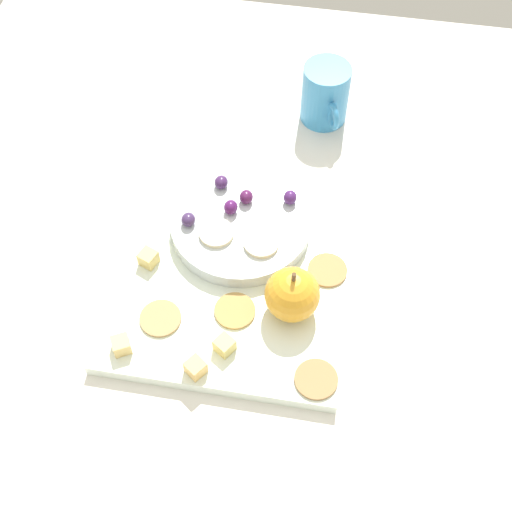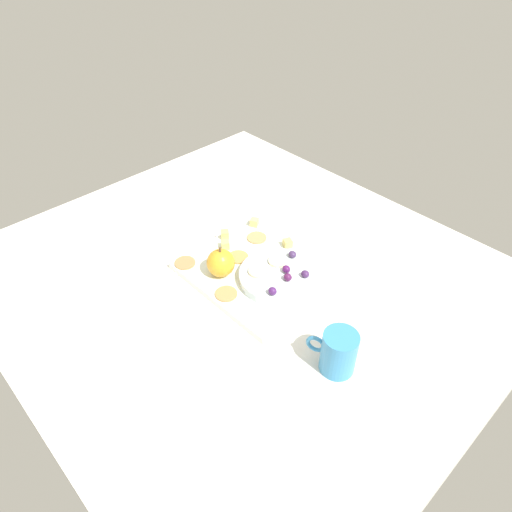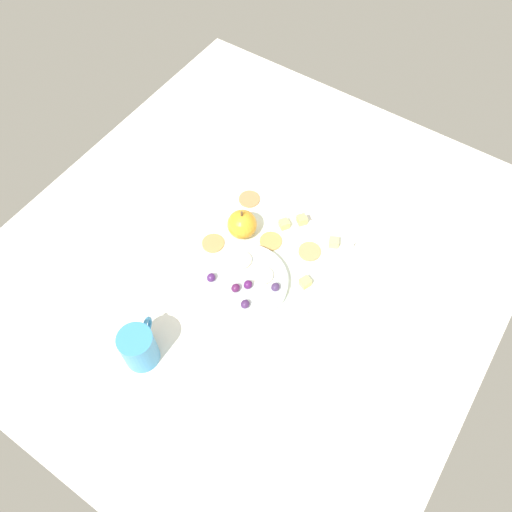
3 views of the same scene
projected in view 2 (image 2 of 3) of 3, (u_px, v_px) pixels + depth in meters
table at (243, 280)px, 112.81cm from camera, size 116.37×106.06×3.98cm
platter at (259, 271)px, 111.11cm from camera, size 32.73×29.24×1.82cm
serving_dish at (278, 276)px, 106.66cm from camera, size 18.09×18.09×2.12cm
apple_whole at (221, 263)px, 106.88cm from camera, size 6.61×6.61×6.61cm
apple_stem at (220, 250)px, 104.38cm from camera, size 0.50×0.50×1.20cm
cheese_cube_0 at (225, 234)px, 118.95cm from camera, size 2.80×2.80×2.00cm
cheese_cube_1 at (254, 222)px, 122.99cm from camera, size 2.71×2.71×2.00cm
cheese_cube_2 at (288, 243)px, 116.14cm from camera, size 2.62×2.62×2.00cm
cheese_cube_3 at (225, 245)px, 115.70cm from camera, size 2.78×2.78×2.00cm
cracker_0 at (238, 257)px, 113.24cm from camera, size 4.99×4.99×0.40cm
cracker_1 at (257, 238)px, 119.16cm from camera, size 4.99×4.99×0.40cm
cracker_2 at (185, 263)px, 111.61cm from camera, size 4.99×4.99×0.40cm
cracker_3 at (226, 294)px, 103.52cm from camera, size 4.99×4.99×0.40cm
grape_0 at (292, 254)px, 109.78cm from camera, size 1.95×1.75×1.61cm
grape_1 at (286, 269)px, 105.56cm from camera, size 1.95×1.75×1.84cm
grape_2 at (288, 277)px, 103.59cm from camera, size 1.95×1.75×1.75cm
grape_3 at (272, 291)px, 100.13cm from camera, size 1.95×1.75×1.83cm
grape_4 at (305, 274)px, 104.49cm from camera, size 1.95×1.75×1.64cm
apple_slice_0 at (258, 271)px, 106.04cm from camera, size 4.40×4.40×0.60cm
apple_slice_1 at (278, 261)px, 108.70cm from camera, size 4.40×4.40×0.60cm
cup at (338, 352)px, 87.88cm from camera, size 9.80×6.89×9.15cm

